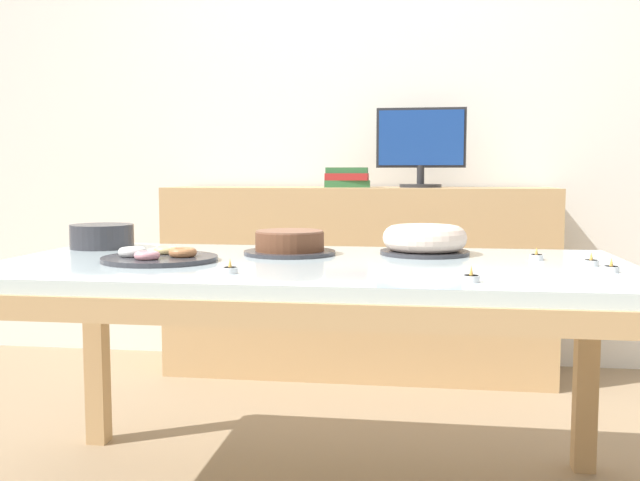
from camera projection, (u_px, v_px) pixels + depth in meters
wall_back at (364, 112)px, 3.71m from camera, size 8.00×0.10×2.60m
dining_table at (311, 290)px, 2.04m from camera, size 1.83×0.92×0.73m
sideboard at (358, 281)px, 3.50m from camera, size 1.86×0.44×0.92m
computer_monitor at (421, 148)px, 3.39m from camera, size 0.42×0.20×0.38m
book_stack at (347, 178)px, 3.46m from camera, size 0.24×0.20×0.10m
cake_chocolate_round at (290, 244)px, 2.21m from camera, size 0.29×0.29×0.08m
cake_golden_bundt at (425, 240)px, 2.21m from camera, size 0.28×0.28×0.09m
pastry_platter at (159, 257)px, 2.04m from camera, size 0.33×0.33×0.04m
plate_stack at (102, 236)px, 2.41m from camera, size 0.21×0.21×0.08m
tealight_near_cakes at (611, 268)px, 1.81m from camera, size 0.04×0.04×0.04m
tealight_left_edge at (471, 278)px, 1.65m from camera, size 0.04×0.04×0.04m
tealight_near_front at (230, 269)px, 1.79m from camera, size 0.04×0.04×0.04m
tealight_right_edge at (536, 256)px, 2.07m from camera, size 0.04×0.04×0.04m
tealight_centre at (591, 262)px, 1.94m from camera, size 0.04×0.04×0.04m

